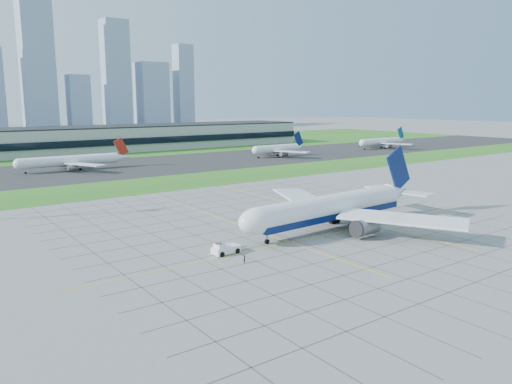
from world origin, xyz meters
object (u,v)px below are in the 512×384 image
at_px(distant_jet_2, 277,149).
at_px(distant_jet_3, 382,142).
at_px(crew_far, 414,224).
at_px(distant_jet_1, 72,161).
at_px(airliner, 332,208).
at_px(crew_near, 244,259).
at_px(pushback_tug, 225,249).

distance_m(distant_jet_2, distant_jet_3, 89.03).
height_order(crew_far, distant_jet_1, distant_jet_1).
bearing_deg(airliner, crew_far, -36.32).
xyz_separation_m(distant_jet_1, distant_jet_2, (112.12, -10.19, -0.00)).
relative_size(airliner, distant_jet_1, 1.24).
xyz_separation_m(crew_near, crew_far, (50.01, -2.14, 0.14)).
xyz_separation_m(pushback_tug, distant_jet_3, (213.52, 137.95, 3.42)).
bearing_deg(distant_jet_1, airliner, -82.19).
relative_size(pushback_tug, distant_jet_1, 0.17).
height_order(pushback_tug, distant_jet_3, distant_jet_3).
height_order(crew_far, distant_jet_3, distant_jet_3).
xyz_separation_m(crew_far, distant_jet_2, (74.56, 148.23, 3.52)).
xyz_separation_m(crew_far, distant_jet_3, (163.58, 147.30, 3.52)).
bearing_deg(distant_jet_2, airliner, -123.87).
relative_size(airliner, distant_jet_3, 1.45).
relative_size(crew_far, distant_jet_2, 0.05).
height_order(airliner, crew_far, airliner).
height_order(crew_far, distant_jet_2, distant_jet_2).
bearing_deg(airliner, distant_jet_3, 33.54).
xyz_separation_m(airliner, distant_jet_1, (-20.17, 147.16, -0.76)).
relative_size(pushback_tug, crew_near, 5.23).
xyz_separation_m(airliner, crew_far, (17.39, -11.26, -4.28)).
height_order(airliner, distant_jet_1, airliner).
height_order(distant_jet_1, distant_jet_2, same).
distance_m(pushback_tug, crew_near, 7.22).
distance_m(distant_jet_1, distant_jet_2, 112.58).
bearing_deg(distant_jet_3, distant_jet_1, 176.84).
height_order(pushback_tug, crew_near, pushback_tug).
xyz_separation_m(airliner, crew_near, (-32.62, -9.12, -4.42)).
height_order(crew_near, crew_far, crew_far).
distance_m(airliner, distant_jet_3, 226.40).
distance_m(airliner, distant_jet_1, 148.54).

